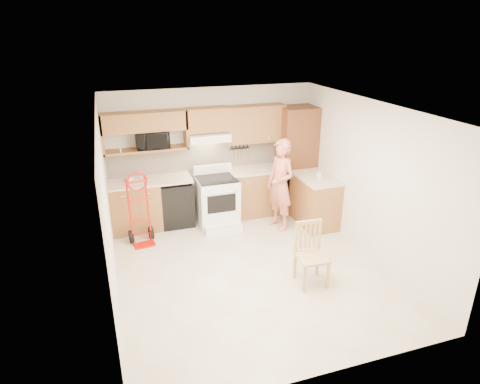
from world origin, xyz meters
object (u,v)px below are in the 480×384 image
microwave (152,139)px  range (218,198)px  hand_truck (140,212)px  dining_chair (312,255)px  person (280,185)px

microwave → range: bearing=-22.3°
hand_truck → microwave: bearing=55.0°
range → hand_truck: 1.48m
hand_truck → dining_chair: (2.22, -2.00, -0.12)m
person → hand_truck: (-2.50, 0.16, -0.26)m
range → dining_chair: 2.43m
range → person: bearing=-23.7°
person → microwave: bearing=-129.2°
range → microwave: bearing=158.1°
range → person: size_ratio=0.64×
person → dining_chair: size_ratio=1.82×
dining_chair → person: bearing=85.2°
range → person: person is taller
microwave → person: size_ratio=0.34×
microwave → range: size_ratio=0.53×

